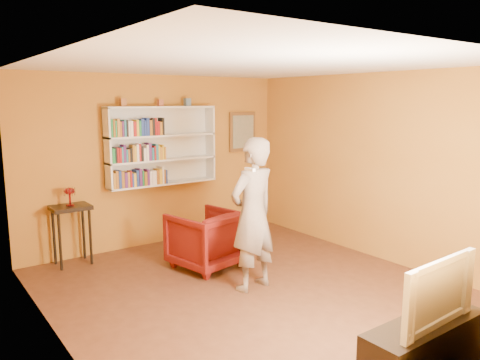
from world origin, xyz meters
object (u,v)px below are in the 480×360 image
Objects in this scene: armchair at (206,239)px; ruby_lustre at (69,193)px; console_table at (71,216)px; person at (253,215)px; tv_cabinet at (424,348)px; bookshelf at (160,146)px; television at (428,290)px.

ruby_lustre is at bearing -50.66° from armchair.
person reaches higher than console_table.
console_table is at bearing -63.63° from person.
ruby_lustre is 2.01m from armchair.
armchair is 0.68× the size of tv_cabinet.
person reaches higher than ruby_lustre.
armchair is (1.47, -1.21, -0.31)m from console_table.
armchair is at bearing -39.33° from ruby_lustre.
bookshelf is 7.07× the size of ruby_lustre.
console_table is 0.85× the size of television.
tv_cabinet is (0.11, -4.66, -1.36)m from bookshelf.
person is (1.54, -2.18, -0.10)m from ruby_lustre.
person is at bearing 91.54° from tv_cabinet.
console_table is at bearing 109.55° from tv_cabinet.
television is at bearing 80.86° from armchair.
bookshelf is at bearing -97.66° from person.
armchair is 3.31m from television.
armchair is at bearing -39.33° from console_table.
bookshelf is 1.74m from console_table.
console_table is (-1.49, -0.16, -0.89)m from bookshelf.
tv_cabinet is at bearing -88.68° from bookshelf.
tv_cabinet is 1.29× the size of television.
person is at bearing -88.90° from bookshelf.
ruby_lustre is at bearing 107.26° from television.
ruby_lustre is 0.14× the size of person.
console_table is 4.80m from tv_cabinet.
television is (1.60, -4.50, 0.04)m from console_table.
person is 1.45× the size of tv_cabinet.
bookshelf is 1.80× the size of television.
person is 2.42m from tv_cabinet.
tv_cabinet is at bearing 80.86° from armchair.
person is 2.32m from television.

